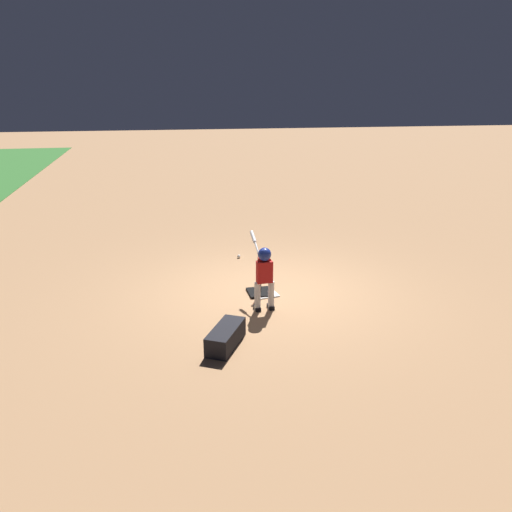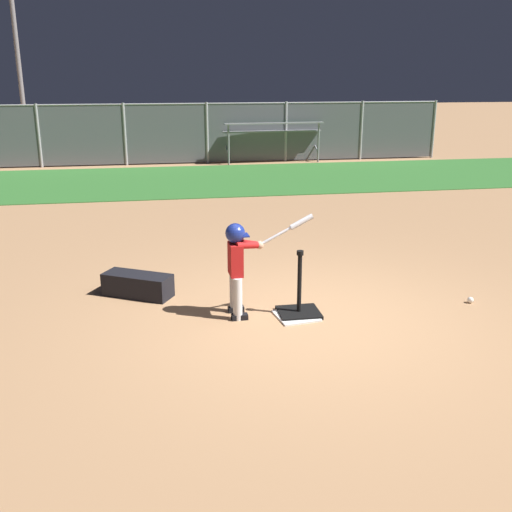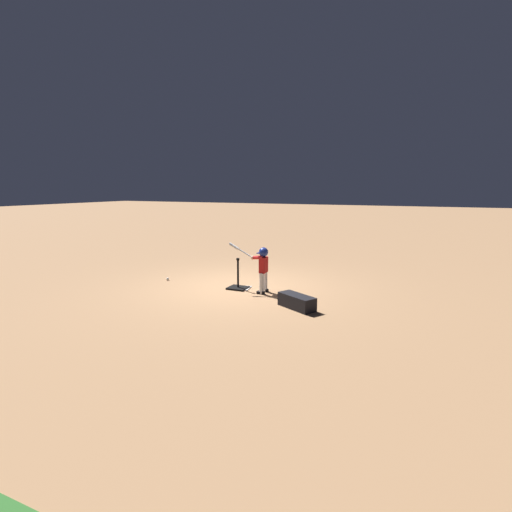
% 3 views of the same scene
% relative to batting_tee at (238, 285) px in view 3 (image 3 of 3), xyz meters
% --- Properties ---
extents(ground_plane, '(90.00, 90.00, 0.00)m').
position_rel_batting_tee_xyz_m(ground_plane, '(0.09, -0.19, -0.10)').
color(ground_plane, '#AD7F56').
extents(home_plate, '(0.50, 0.50, 0.02)m').
position_rel_batting_tee_xyz_m(home_plate, '(-0.04, -0.06, -0.09)').
color(home_plate, white).
rests_on(home_plate, ground_plane).
extents(batting_tee, '(0.46, 0.42, 0.75)m').
position_rel_batting_tee_xyz_m(batting_tee, '(0.00, 0.00, 0.00)').
color(batting_tee, black).
rests_on(batting_tee, ground_plane).
extents(batter_child, '(0.99, 0.34, 1.14)m').
position_rel_batting_tee_xyz_m(batter_child, '(-0.67, 0.09, 0.58)').
color(batter_child, silver).
rests_on(batter_child, ground_plane).
extents(baseball, '(0.07, 0.07, 0.07)m').
position_rel_batting_tee_xyz_m(baseball, '(2.09, -0.01, -0.06)').
color(baseball, white).
rests_on(baseball, ground_plane).
extents(equipment_bag, '(0.89, 0.69, 0.28)m').
position_rel_batting_tee_xyz_m(equipment_bag, '(-1.80, 0.91, 0.04)').
color(equipment_bag, black).
rests_on(equipment_bag, ground_plane).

